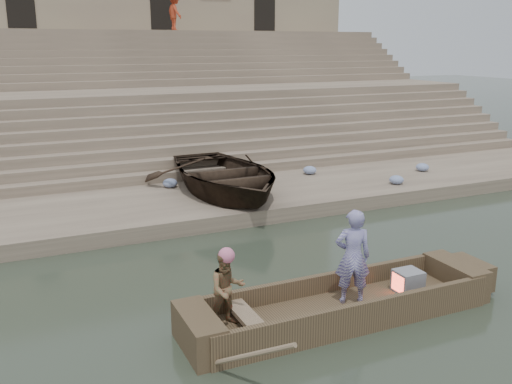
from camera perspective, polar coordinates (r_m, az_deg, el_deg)
ground at (r=8.67m, az=2.73°, el=-17.00°), size 120.00×120.00×0.00m
lower_landing at (r=15.55m, az=-10.80°, el=-1.76°), size 32.00×4.00×0.40m
mid_landing at (r=22.52m, az=-15.58°, el=6.19°), size 32.00×3.00×2.80m
upper_landing at (r=29.30m, az=-17.99°, el=10.27°), size 32.00×3.00×5.20m
ghat_steps at (r=24.13m, az=-16.30°, el=7.65°), size 32.00×11.00×5.20m
building_wall at (r=33.22m, az=-19.28°, el=15.82°), size 32.00×5.07×11.20m
main_rowboat at (r=9.96m, az=8.54°, el=-11.95°), size 5.00×1.30×0.22m
rowboat_trim at (r=9.97m, az=9.61°, el=-10.70°), size 6.04×2.63×1.91m
standing_man at (r=9.76m, az=9.79°, el=-6.49°), size 0.72×0.60×1.68m
rowing_man at (r=8.97m, az=-2.96°, el=-9.79°), size 0.61×0.48×1.23m
television at (r=10.61m, az=15.13°, el=-8.75°), size 0.46×0.42×0.40m
beached_rowboat at (r=16.04m, az=-3.21°, el=1.78°), size 3.83×5.35×1.11m
pedestrian at (r=30.10m, az=-8.24°, el=17.60°), size 0.82×1.25×1.81m
cloth_bundles at (r=16.47m, az=-0.89°, el=0.63°), size 18.51×2.91×0.26m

